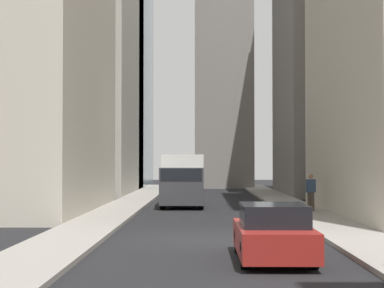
{
  "coord_description": "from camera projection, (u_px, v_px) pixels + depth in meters",
  "views": [
    {
      "loc": [
        -21.46,
        0.39,
        2.48
      ],
      "look_at": [
        19.37,
        0.97,
        3.54
      ],
      "focal_mm": 62.37,
      "sensor_mm": 36.0,
      "label": 1
    }
  ],
  "objects": [
    {
      "name": "ground_plane",
      "position": [
        214.0,
        238.0,
        21.38
      ],
      "size": [
        135.0,
        135.0,
        0.0
      ],
      "primitive_type": "plane",
      "color": "black"
    },
    {
      "name": "sedan_red",
      "position": [
        273.0,
        234.0,
        16.62
      ],
      "size": [
        4.3,
        1.78,
        1.42
      ],
      "color": "maroon",
      "rests_on": "ground_plane"
    },
    {
      "name": "pedestrian",
      "position": [
        311.0,
        191.0,
        31.57
      ],
      "size": [
        0.26,
        0.44,
        1.73
      ],
      "color": "#473D33",
      "rests_on": "sidewalk_left"
    },
    {
      "name": "sidewalk_left",
      "position": [
        354.0,
        236.0,
        21.32
      ],
      "size": [
        90.0,
        2.2,
        0.14
      ],
      "primitive_type": "cube",
      "color": "gray",
      "rests_on": "ground_plane"
    },
    {
      "name": "building_left_far",
      "position": [
        348.0,
        50.0,
        49.72
      ],
      "size": [
        12.91,
        10.5,
        21.53
      ],
      "color": "gray",
      "rests_on": "ground_plane"
    },
    {
      "name": "delivery_truck",
      "position": [
        183.0,
        180.0,
        36.55
      ],
      "size": [
        6.46,
        2.25,
        2.84
      ],
      "color": "silver",
      "rests_on": "ground_plane"
    },
    {
      "name": "sidewalk_right",
      "position": [
        74.0,
        236.0,
        21.45
      ],
      "size": [
        90.0,
        2.2,
        0.14
      ],
      "primitive_type": "cube",
      "color": "gray",
      "rests_on": "ground_plane"
    }
  ]
}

